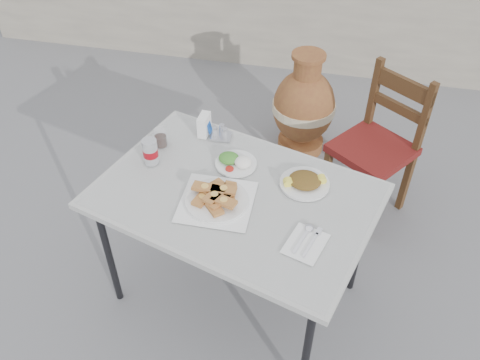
% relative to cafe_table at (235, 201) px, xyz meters
% --- Properties ---
extents(ground, '(80.00, 80.00, 0.00)m').
position_rel_cafe_table_xyz_m(ground, '(0.08, 0.05, -0.69)').
color(ground, '#5F5F61').
rests_on(ground, ground).
extents(cafe_table, '(1.41, 1.14, 0.74)m').
position_rel_cafe_table_xyz_m(cafe_table, '(0.00, 0.00, 0.00)').
color(cafe_table, black).
rests_on(cafe_table, ground).
extents(pide_plate, '(0.32, 0.32, 0.07)m').
position_rel_cafe_table_xyz_m(pide_plate, '(-0.07, -0.07, 0.08)').
color(pide_plate, white).
rests_on(pide_plate, cafe_table).
extents(salad_rice_plate, '(0.20, 0.20, 0.05)m').
position_rel_cafe_table_xyz_m(salad_rice_plate, '(-0.04, 0.19, 0.07)').
color(salad_rice_plate, silver).
rests_on(salad_rice_plate, cafe_table).
extents(salad_chopped_plate, '(0.23, 0.23, 0.05)m').
position_rel_cafe_table_xyz_m(salad_chopped_plate, '(0.30, 0.12, 0.07)').
color(salad_chopped_plate, silver).
rests_on(salad_chopped_plate, cafe_table).
extents(soda_can, '(0.07, 0.07, 0.13)m').
position_rel_cafe_table_xyz_m(soda_can, '(-0.44, 0.12, 0.12)').
color(soda_can, silver).
rests_on(soda_can, cafe_table).
extents(cola_glass, '(0.06, 0.06, 0.09)m').
position_rel_cafe_table_xyz_m(cola_glass, '(-0.44, 0.26, 0.09)').
color(cola_glass, white).
rests_on(cola_glass, cafe_table).
extents(napkin_holder, '(0.06, 0.10, 0.11)m').
position_rel_cafe_table_xyz_m(napkin_holder, '(-0.25, 0.40, 0.11)').
color(napkin_holder, white).
rests_on(napkin_holder, cafe_table).
extents(condiment_caddy, '(0.11, 0.09, 0.07)m').
position_rel_cafe_table_xyz_m(condiment_caddy, '(-0.16, 0.38, 0.08)').
color(condiment_caddy, silver).
rests_on(condiment_caddy, cafe_table).
extents(cutlery_napkin, '(0.19, 0.22, 0.01)m').
position_rel_cafe_table_xyz_m(cutlery_napkin, '(0.35, -0.21, 0.06)').
color(cutlery_napkin, white).
rests_on(cutlery_napkin, cafe_table).
extents(chair, '(0.57, 0.57, 0.91)m').
position_rel_cafe_table_xyz_m(chair, '(0.65, 0.86, -0.22)').
color(chair, '#351F0E').
rests_on(chair, ground).
extents(terracotta_urn, '(0.43, 0.43, 0.75)m').
position_rel_cafe_table_xyz_m(terracotta_urn, '(0.17, 1.33, -0.34)').
color(terracotta_urn, brown).
rests_on(terracotta_urn, ground).
extents(back_wall, '(6.00, 0.25, 1.20)m').
position_rel_cafe_table_xyz_m(back_wall, '(0.08, 2.55, -0.09)').
color(back_wall, '#A39A88').
rests_on(back_wall, ground).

